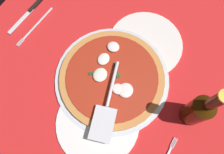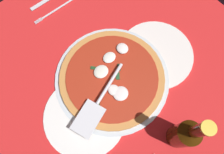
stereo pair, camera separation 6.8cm
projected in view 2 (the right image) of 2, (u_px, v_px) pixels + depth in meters
The scene contains 9 objects.
ground_plane at pixel (112, 84), 70.27cm from camera, with size 100.68×100.68×0.80cm, color red.
checker_pattern at pixel (112, 84), 69.84cm from camera, with size 100.68×100.68×0.10cm.
pizza_pan at pixel (112, 79), 69.76cm from camera, with size 36.21×36.21×1.11cm, color silver.
dinner_plate_left at pixel (156, 54), 72.70cm from camera, with size 24.93×24.93×1.00cm, color white.
dinner_plate_right at pixel (85, 116), 65.81cm from camera, with size 24.88×24.88×1.00cm, color white.
pizza at pixel (112, 77), 68.57cm from camera, with size 33.13×33.13×2.52cm.
pizza_server at pixel (98, 103), 63.66cm from camera, with size 24.20×11.27×1.00cm.
place_setting_near at pixel (56, 2), 79.87cm from camera, with size 19.77×13.33×1.40cm.
beer_bottle at pixel (186, 134), 56.15cm from camera, with size 6.33×6.33×23.03cm.
Camera 2 is at (14.04, 16.18, 66.56)cm, focal length 35.11 mm.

